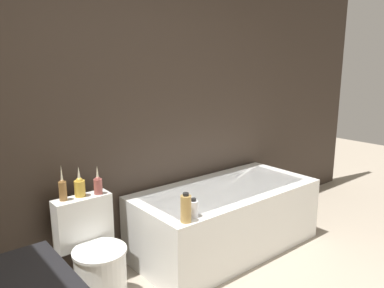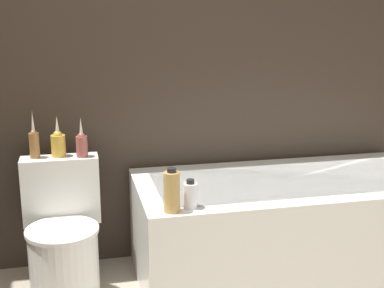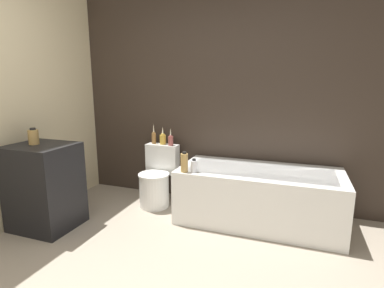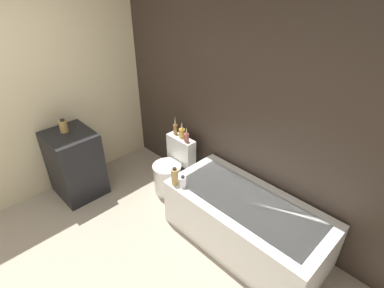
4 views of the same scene
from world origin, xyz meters
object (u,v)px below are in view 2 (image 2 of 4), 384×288
Objects in this scene: toilet at (63,242)px; shampoo_bottle_short at (190,195)px; vase_gold at (34,142)px; vase_bronze at (82,144)px; vase_silver at (58,143)px; shampoo_bottle_tall at (172,191)px; bathtub at (286,227)px.

toilet is 5.10× the size of shampoo_bottle_short.
toilet is 2.80× the size of vase_gold.
vase_gold is 0.25m from vase_bronze.
vase_gold is at bearing 172.06° from vase_bronze.
vase_silver reaches higher than shampoo_bottle_tall.
bathtub is 0.77m from shampoo_bottle_short.
vase_gold is 1.20× the size of vase_bronze.
vase_gold is 1.82× the size of shampoo_bottle_short.
toilet reaches higher than bathtub.
toilet is at bearing -127.75° from vase_bronze.
toilet is 0.52m from vase_bronze.
vase_bronze is at bearing 125.65° from shampoo_bottle_tall.
shampoo_bottle_short is at bearing -36.76° from vase_gold.
vase_gold is at bearing 143.24° from shampoo_bottle_short.
bathtub is 6.57× the size of vase_gold.
toilet is 3.38× the size of shampoo_bottle_tall.
bathtub is 7.86× the size of vase_bronze.
vase_silver is at bearing 0.84° from vase_gold.
shampoo_bottle_tall is at bearing -161.89° from shampoo_bottle_short.
vase_silver reaches higher than toilet.
bathtub is 1.45m from vase_gold.
bathtub is at bearing 24.87° from shampoo_bottle_tall.
bathtub is at bearing 25.83° from shampoo_bottle_short.
shampoo_bottle_tall reaches higher than shampoo_bottle_short.
vase_bronze is at bearing 52.25° from toilet.
vase_gold is (-1.33, 0.24, 0.50)m from bathtub.
vase_silver is (-1.21, 0.24, 0.49)m from bathtub.
bathtub is 0.87m from shampoo_bottle_tall.
vase_gold reaches higher than toilet.
vase_gold is at bearing -179.16° from vase_silver.
vase_bronze is (0.12, -0.04, -0.00)m from vase_silver.
bathtub is 2.35× the size of toilet.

